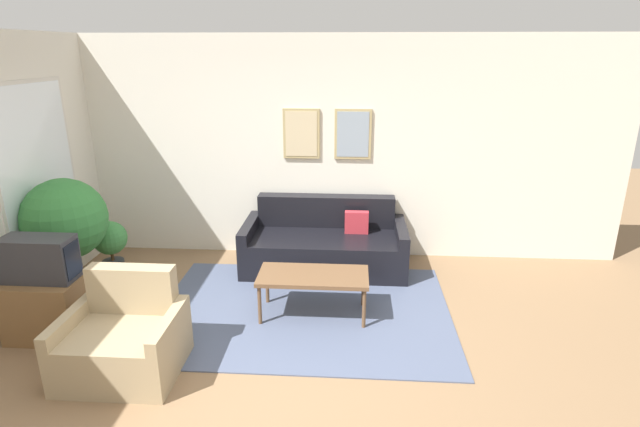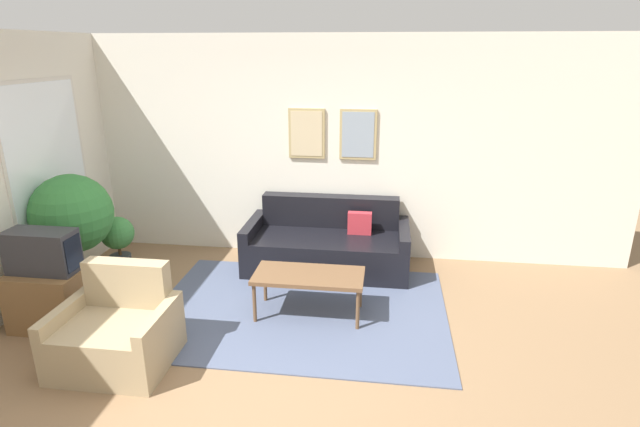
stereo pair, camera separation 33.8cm
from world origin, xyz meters
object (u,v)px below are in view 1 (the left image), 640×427
couch (325,245)px  coffee_table (313,278)px  armchair (124,340)px  potted_plant_tall (65,221)px  tv (39,259)px

couch → coffee_table: (-0.05, -1.16, 0.12)m
armchair → potted_plant_tall: (-1.09, 1.21, 0.58)m
armchair → coffee_table: bearing=28.5°
armchair → potted_plant_tall: size_ratio=0.70×
couch → potted_plant_tall: size_ratio=1.48×
coffee_table → armchair: 1.77m
couch → coffee_table: 1.17m
coffee_table → armchair: size_ratio=1.18×
tv → armchair: size_ratio=0.69×
couch → coffee_table: size_ratio=1.79×
coffee_table → potted_plant_tall: potted_plant_tall is taller
potted_plant_tall → couch: bearing=19.6°
couch → potted_plant_tall: (-2.61, -0.93, 0.57)m
couch → armchair: bearing=-125.3°
coffee_table → potted_plant_tall: size_ratio=0.83×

